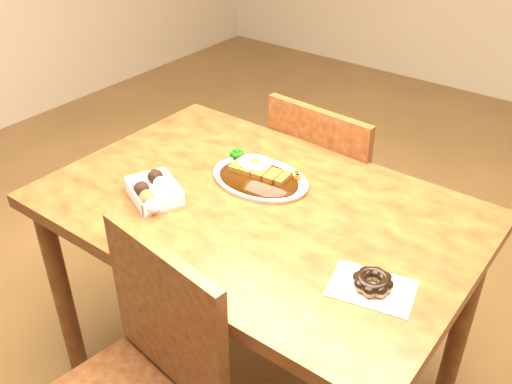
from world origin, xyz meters
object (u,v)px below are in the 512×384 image
Objects in this scene: katsu_curry_plate at (259,176)px; pon_de_ring at (373,282)px; table at (257,232)px; donut_box at (153,190)px; chair_far at (333,196)px.

katsu_curry_plate is 0.54m from pon_de_ring.
table is 6.01× the size of donut_box.
pon_de_ring reaches higher than table.
chair_far is 4.03× the size of pon_de_ring.
pon_de_ring is (0.49, -0.22, 0.00)m from katsu_curry_plate.
table is 0.45m from pon_de_ring.
katsu_curry_plate is at bearing 90.82° from chair_far.
chair_far is 2.82× the size of katsu_curry_plate.
katsu_curry_plate is 1.54× the size of donut_box.
table is at bearing -55.45° from katsu_curry_plate.
pon_de_ring is at bearing -15.71° from table.
table is 5.56× the size of pon_de_ring.
donut_box is (-0.18, -0.26, 0.01)m from katsu_curry_plate.
katsu_curry_plate is 1.43× the size of pon_de_ring.
table is 3.89× the size of katsu_curry_plate.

